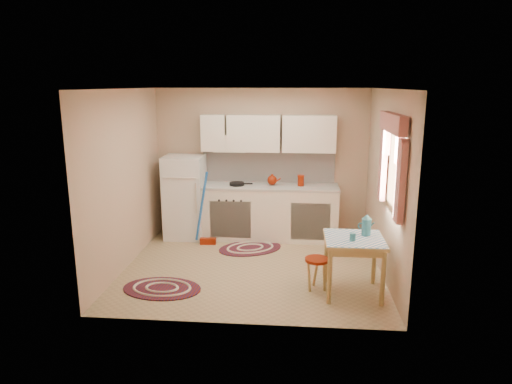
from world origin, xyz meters
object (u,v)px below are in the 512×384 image
(table, at_px, (353,266))
(stool, at_px, (316,274))
(fridge, at_px, (185,197))
(base_cabinets, at_px, (270,213))

(table, relative_size, stool, 1.71)
(fridge, relative_size, table, 1.94)
(base_cabinets, bearing_deg, table, -60.34)
(fridge, height_order, table, fridge)
(table, distance_m, stool, 0.47)
(table, height_order, stool, table)
(fridge, distance_m, base_cabinets, 1.46)
(fridge, bearing_deg, table, -37.32)
(base_cabinets, height_order, stool, base_cabinets)
(fridge, distance_m, stool, 2.91)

